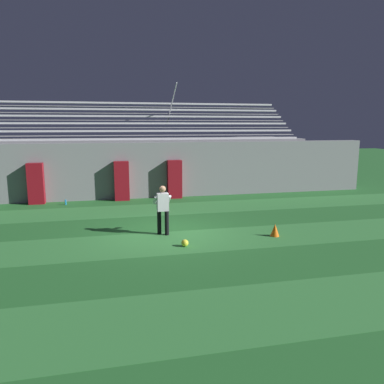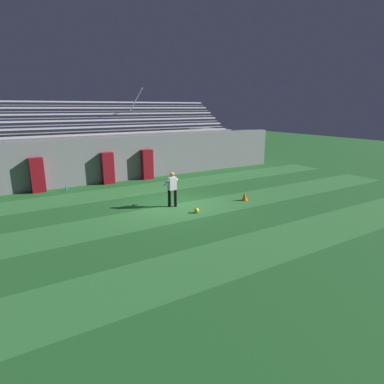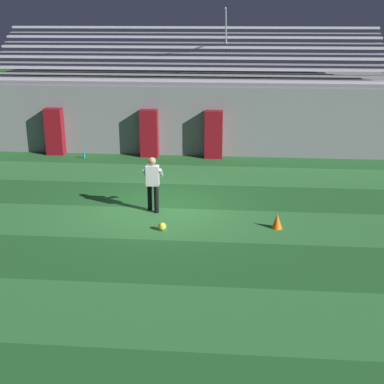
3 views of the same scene
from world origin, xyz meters
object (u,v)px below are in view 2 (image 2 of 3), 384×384
(goalkeeper, at_px, (172,187))
(padding_pillar_far_left, at_px, (37,175))
(water_bottle, at_px, (66,189))
(padding_pillar_gate_left, at_px, (108,168))
(soccer_ball, at_px, (197,210))
(traffic_cone, at_px, (245,196))
(padding_pillar_gate_right, at_px, (147,164))

(goalkeeper, bearing_deg, padding_pillar_far_left, 128.93)
(padding_pillar_far_left, bearing_deg, water_bottle, -21.11)
(water_bottle, bearing_deg, padding_pillar_far_left, 158.89)
(padding_pillar_gate_left, relative_size, water_bottle, 8.01)
(goalkeeper, xyz_separation_m, water_bottle, (-3.74, 5.76, -0.83))
(goalkeeper, relative_size, water_bottle, 6.96)
(soccer_ball, distance_m, water_bottle, 8.33)
(padding_pillar_far_left, bearing_deg, goalkeeper, -51.07)
(goalkeeper, relative_size, traffic_cone, 3.98)
(goalkeeper, distance_m, water_bottle, 6.91)
(padding_pillar_far_left, relative_size, soccer_ball, 8.74)
(padding_pillar_gate_left, height_order, padding_pillar_gate_right, same)
(padding_pillar_gate_right, bearing_deg, goalkeeper, -103.53)
(traffic_cone, bearing_deg, water_bottle, 137.23)
(soccer_ball, bearing_deg, padding_pillar_gate_right, 82.27)
(padding_pillar_gate_left, xyz_separation_m, water_bottle, (-2.62, -0.51, -0.84))
(padding_pillar_gate_right, xyz_separation_m, goalkeeper, (-1.51, -6.27, -0.01))
(padding_pillar_far_left, height_order, water_bottle, padding_pillar_far_left)
(padding_pillar_gate_right, distance_m, water_bottle, 5.34)
(soccer_ball, bearing_deg, padding_pillar_gate_left, 101.60)
(padding_pillar_gate_left, xyz_separation_m, goalkeeper, (1.12, -6.27, -0.01))
(goalkeeper, height_order, water_bottle, goalkeeper)
(padding_pillar_far_left, distance_m, goalkeeper, 8.06)
(soccer_ball, bearing_deg, padding_pillar_far_left, 125.64)
(padding_pillar_gate_right, xyz_separation_m, padding_pillar_far_left, (-6.57, 0.00, 0.00))
(padding_pillar_gate_left, xyz_separation_m, soccer_ball, (1.58, -7.71, -0.85))
(soccer_ball, xyz_separation_m, water_bottle, (-4.20, 7.19, 0.01))
(padding_pillar_far_left, distance_m, traffic_cone, 11.36)
(padding_pillar_far_left, xyz_separation_m, traffic_cone, (8.67, -7.30, -0.75))
(padding_pillar_gate_left, bearing_deg, goalkeeper, -79.88)
(padding_pillar_gate_right, height_order, goalkeeper, padding_pillar_gate_right)
(padding_pillar_gate_left, distance_m, water_bottle, 2.80)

